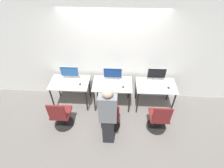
# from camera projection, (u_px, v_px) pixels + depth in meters

# --- Properties ---
(ground_plane) EXTENTS (20.00, 20.00, 0.00)m
(ground_plane) POSITION_uv_depth(u_px,v_px,m) (112.00, 112.00, 4.72)
(ground_plane) COLOR slate
(wall_back) EXTENTS (12.00, 0.05, 2.80)m
(wall_back) POSITION_uv_depth(u_px,v_px,m) (113.00, 53.00, 4.39)
(wall_back) COLOR silver
(wall_back) RESTS_ON ground_plane
(desk_left) EXTENTS (1.00, 0.63, 0.76)m
(desk_left) POSITION_uv_depth(u_px,v_px,m) (70.00, 85.00, 4.58)
(desk_left) COLOR silver
(desk_left) RESTS_ON ground_plane
(monitor_left) EXTENTS (0.47, 0.20, 0.38)m
(monitor_left) POSITION_uv_depth(u_px,v_px,m) (70.00, 73.00, 4.50)
(monitor_left) COLOR #B2B2B7
(monitor_left) RESTS_ON desk_left
(keyboard_left) EXTENTS (0.42, 0.14, 0.02)m
(keyboard_left) POSITION_uv_depth(u_px,v_px,m) (68.00, 84.00, 4.44)
(keyboard_left) COLOR silver
(keyboard_left) RESTS_ON desk_left
(mouse_left) EXTENTS (0.06, 0.09, 0.03)m
(mouse_left) POSITION_uv_depth(u_px,v_px,m) (80.00, 84.00, 4.44)
(mouse_left) COLOR #333333
(mouse_left) RESTS_ON desk_left
(office_chair_left) EXTENTS (0.48, 0.48, 0.90)m
(office_chair_left) POSITION_uv_depth(u_px,v_px,m) (61.00, 116.00, 4.15)
(office_chair_left) COLOR black
(office_chair_left) RESTS_ON ground_plane
(desk_center) EXTENTS (1.00, 0.63, 0.76)m
(desk_center) POSITION_uv_depth(u_px,v_px,m) (112.00, 87.00, 4.54)
(desk_center) COLOR silver
(desk_center) RESTS_ON ground_plane
(monitor_center) EXTENTS (0.47, 0.20, 0.38)m
(monitor_center) POSITION_uv_depth(u_px,v_px,m) (113.00, 74.00, 4.45)
(monitor_center) COLOR #B2B2B7
(monitor_center) RESTS_ON desk_center
(keyboard_center) EXTENTS (0.42, 0.14, 0.02)m
(keyboard_center) POSITION_uv_depth(u_px,v_px,m) (112.00, 87.00, 4.37)
(keyboard_center) COLOR silver
(keyboard_center) RESTS_ON desk_center
(mouse_center) EXTENTS (0.06, 0.09, 0.03)m
(mouse_center) POSITION_uv_depth(u_px,v_px,m) (123.00, 87.00, 4.35)
(mouse_center) COLOR #333333
(mouse_center) RESTS_ON desk_center
(office_chair_center) EXTENTS (0.48, 0.48, 0.90)m
(office_chair_center) POSITION_uv_depth(u_px,v_px,m) (110.00, 117.00, 4.13)
(office_chair_center) COLOR black
(office_chair_center) RESTS_ON ground_plane
(person_center) EXTENTS (0.36, 0.21, 1.63)m
(person_center) POSITION_uv_depth(u_px,v_px,m) (108.00, 115.00, 3.51)
(person_center) COLOR #232328
(person_center) RESTS_ON ground_plane
(desk_right) EXTENTS (1.00, 0.63, 0.76)m
(desk_right) POSITION_uv_depth(u_px,v_px,m) (156.00, 88.00, 4.49)
(desk_right) COLOR silver
(desk_right) RESTS_ON ground_plane
(monitor_right) EXTENTS (0.47, 0.20, 0.38)m
(monitor_right) POSITION_uv_depth(u_px,v_px,m) (156.00, 74.00, 4.44)
(monitor_right) COLOR #B2B2B7
(monitor_right) RESTS_ON desk_right
(keyboard_right) EXTENTS (0.42, 0.14, 0.02)m
(keyboard_right) POSITION_uv_depth(u_px,v_px,m) (157.00, 87.00, 4.37)
(keyboard_right) COLOR silver
(keyboard_right) RESTS_ON desk_right
(mouse_right) EXTENTS (0.06, 0.09, 0.03)m
(mouse_right) POSITION_uv_depth(u_px,v_px,m) (169.00, 88.00, 4.33)
(mouse_right) COLOR #333333
(mouse_right) RESTS_ON desk_right
(office_chair_right) EXTENTS (0.48, 0.48, 0.90)m
(office_chair_right) POSITION_uv_depth(u_px,v_px,m) (159.00, 119.00, 4.09)
(office_chair_right) COLOR black
(office_chair_right) RESTS_ON ground_plane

